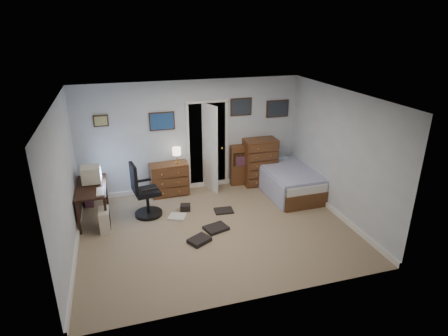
# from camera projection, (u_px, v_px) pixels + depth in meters

# --- Properties ---
(floor) EXTENTS (5.00, 4.00, 0.02)m
(floor) POSITION_uv_depth(u_px,v_px,m) (216.00, 229.00, 7.07)
(floor) COLOR gray
(floor) RESTS_ON ground
(computer_desk) EXTENTS (0.56, 1.21, 0.70)m
(computer_desk) POSITION_uv_depth(u_px,v_px,m) (87.00, 194.00, 7.26)
(computer_desk) COLOR black
(computer_desk) RESTS_ON floor
(crt_monitor) EXTENTS (0.36, 0.33, 0.33)m
(crt_monitor) POSITION_uv_depth(u_px,v_px,m) (91.00, 175.00, 7.30)
(crt_monitor) COLOR beige
(crt_monitor) RESTS_ON computer_desk
(keyboard) EXTENTS (0.14, 0.37, 0.02)m
(keyboard) POSITION_uv_depth(u_px,v_px,m) (100.00, 192.00, 6.95)
(keyboard) COLOR beige
(keyboard) RESTS_ON computer_desk
(pc_tower) EXTENTS (0.19, 0.39, 0.42)m
(pc_tower) POSITION_uv_depth(u_px,v_px,m) (105.00, 220.00, 6.96)
(pc_tower) COLOR beige
(pc_tower) RESTS_ON floor
(office_chair) EXTENTS (0.63, 0.63, 1.13)m
(office_chair) POSITION_uv_depth(u_px,v_px,m) (144.00, 196.00, 7.40)
(office_chair) COLOR black
(office_chair) RESTS_ON floor
(media_stack) EXTENTS (0.17, 0.17, 0.84)m
(media_stack) POSITION_uv_depth(u_px,v_px,m) (87.00, 188.00, 7.78)
(media_stack) COLOR maroon
(media_stack) RESTS_ON floor
(low_dresser) EXTENTS (0.85, 0.46, 0.73)m
(low_dresser) POSITION_uv_depth(u_px,v_px,m) (169.00, 179.00, 8.36)
(low_dresser) COLOR #572F1B
(low_dresser) RESTS_ON floor
(table_lamp) EXTENTS (0.19, 0.19, 0.36)m
(table_lamp) POSITION_uv_depth(u_px,v_px,m) (177.00, 152.00, 8.18)
(table_lamp) COLOR gold
(table_lamp) RESTS_ON low_dresser
(doorway) EXTENTS (0.96, 1.12, 2.05)m
(doorway) POSITION_uv_depth(u_px,v_px,m) (204.00, 142.00, 8.82)
(doorway) COLOR black
(doorway) RESTS_ON floor
(tall_dresser) EXTENTS (0.77, 0.46, 1.12)m
(tall_dresser) POSITION_uv_depth(u_px,v_px,m) (260.00, 162.00, 8.84)
(tall_dresser) COLOR #572F1B
(tall_dresser) RESTS_ON floor
(headboard_bookcase) EXTENTS (1.08, 0.33, 0.96)m
(headboard_bookcase) POSITION_uv_depth(u_px,v_px,m) (252.00, 163.00, 8.92)
(headboard_bookcase) COLOR #572F1B
(headboard_bookcase) RESTS_ON floor
(bed) EXTENTS (1.07, 1.94, 0.63)m
(bed) POSITION_uv_depth(u_px,v_px,m) (286.00, 179.00, 8.52)
(bed) COLOR #572F1B
(bed) RESTS_ON floor
(wall_posters) EXTENTS (4.38, 0.04, 0.60)m
(wall_posters) POSITION_uv_depth(u_px,v_px,m) (216.00, 113.00, 8.34)
(wall_posters) COLOR #331E11
(wall_posters) RESTS_ON floor
(floor_clutter) EXTENTS (1.37, 1.57, 0.13)m
(floor_clutter) POSITION_uv_depth(u_px,v_px,m) (202.00, 223.00, 7.20)
(floor_clutter) COLOR silver
(floor_clutter) RESTS_ON floor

